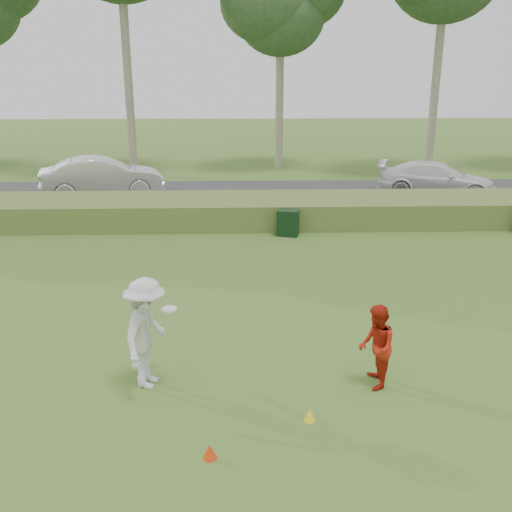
{
  "coord_description": "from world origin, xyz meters",
  "views": [
    {
      "loc": [
        -0.41,
        -8.15,
        5.25
      ],
      "look_at": [
        0.0,
        4.0,
        1.3
      ],
      "focal_mm": 40.0,
      "sensor_mm": 36.0,
      "label": 1
    }
  ],
  "objects_px": {
    "player_red": "(376,347)",
    "cone_yellow": "(310,415)",
    "player_white": "(147,333)",
    "car_right": "(436,179)",
    "utility_cabinet": "(288,223)",
    "cone_orange": "(210,451)",
    "car_mid": "(102,177)"
  },
  "relations": [
    {
      "from": "player_red",
      "to": "cone_yellow",
      "type": "distance_m",
      "value": 1.74
    },
    {
      "from": "player_white",
      "to": "car_right",
      "type": "height_order",
      "value": "player_white"
    },
    {
      "from": "utility_cabinet",
      "to": "player_white",
      "type": "bearing_deg",
      "value": -93.53
    },
    {
      "from": "player_red",
      "to": "utility_cabinet",
      "type": "xyz_separation_m",
      "value": [
        -0.67,
        9.6,
        -0.31
      ]
    },
    {
      "from": "player_white",
      "to": "cone_orange",
      "type": "distance_m",
      "value": 2.51
    },
    {
      "from": "utility_cabinet",
      "to": "car_mid",
      "type": "xyz_separation_m",
      "value": [
        -7.5,
        6.29,
        0.48
      ]
    },
    {
      "from": "player_red",
      "to": "cone_yellow",
      "type": "relative_size",
      "value": 7.24
    },
    {
      "from": "player_red",
      "to": "car_right",
      "type": "bearing_deg",
      "value": 162.67
    },
    {
      "from": "player_white",
      "to": "cone_yellow",
      "type": "relative_size",
      "value": 9.56
    },
    {
      "from": "player_white",
      "to": "car_right",
      "type": "relative_size",
      "value": 0.4
    },
    {
      "from": "car_mid",
      "to": "utility_cabinet",
      "type": "bearing_deg",
      "value": -144.98
    },
    {
      "from": "player_white",
      "to": "cone_orange",
      "type": "height_order",
      "value": "player_white"
    },
    {
      "from": "cone_yellow",
      "to": "car_mid",
      "type": "distance_m",
      "value": 18.28
    },
    {
      "from": "cone_yellow",
      "to": "player_white",
      "type": "bearing_deg",
      "value": 156.05
    },
    {
      "from": "player_white",
      "to": "cone_orange",
      "type": "bearing_deg",
      "value": -136.55
    },
    {
      "from": "cone_yellow",
      "to": "car_mid",
      "type": "bearing_deg",
      "value": 112.24
    },
    {
      "from": "car_right",
      "to": "player_white",
      "type": "bearing_deg",
      "value": 164.26
    },
    {
      "from": "player_red",
      "to": "cone_orange",
      "type": "distance_m",
      "value": 3.42
    },
    {
      "from": "player_white",
      "to": "utility_cabinet",
      "type": "height_order",
      "value": "player_white"
    },
    {
      "from": "car_mid",
      "to": "cone_yellow",
      "type": "bearing_deg",
      "value": -172.75
    },
    {
      "from": "player_white",
      "to": "utility_cabinet",
      "type": "relative_size",
      "value": 2.27
    },
    {
      "from": "player_white",
      "to": "cone_orange",
      "type": "xyz_separation_m",
      "value": [
        1.14,
        -2.06,
        -0.87
      ]
    },
    {
      "from": "player_red",
      "to": "car_mid",
      "type": "xyz_separation_m",
      "value": [
        -8.17,
        15.89,
        0.16
      ]
    },
    {
      "from": "cone_orange",
      "to": "car_right",
      "type": "relative_size",
      "value": 0.05
    },
    {
      "from": "cone_yellow",
      "to": "car_right",
      "type": "height_order",
      "value": "car_right"
    },
    {
      "from": "player_red",
      "to": "cone_orange",
      "type": "xyz_separation_m",
      "value": [
        -2.79,
        -1.88,
        -0.63
      ]
    },
    {
      "from": "player_red",
      "to": "cone_yellow",
      "type": "xyz_separation_m",
      "value": [
        -1.25,
        -1.01,
        -0.64
      ]
    },
    {
      "from": "player_red",
      "to": "car_right",
      "type": "distance_m",
      "value": 16.82
    },
    {
      "from": "cone_orange",
      "to": "cone_yellow",
      "type": "relative_size",
      "value": 1.09
    },
    {
      "from": "cone_yellow",
      "to": "car_mid",
      "type": "height_order",
      "value": "car_mid"
    },
    {
      "from": "cone_orange",
      "to": "car_right",
      "type": "xyz_separation_m",
      "value": [
        9.1,
        17.48,
        0.67
      ]
    },
    {
      "from": "cone_orange",
      "to": "car_mid",
      "type": "distance_m",
      "value": 18.59
    }
  ]
}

